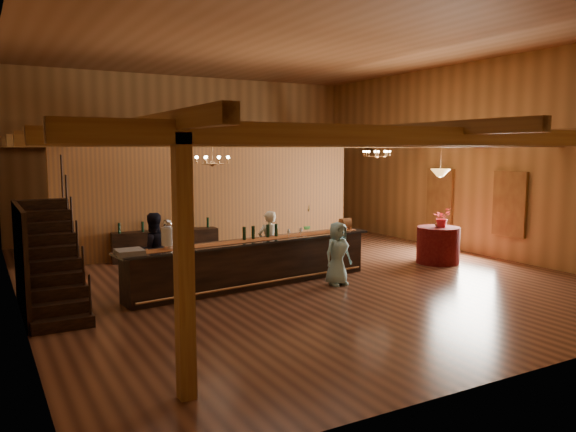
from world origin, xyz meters
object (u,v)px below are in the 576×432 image
bartender (269,244)px  tasting_bar (254,263)px  floor_plant (305,222)px  backbar_shelf (166,245)px  chandelier_right (377,153)px  staff_second (153,251)px  guest (338,253)px  raffle_drum (345,223)px  beverage_dispenser (168,235)px  round_table (438,245)px  pendant_lamp (440,173)px  chandelier_left (212,160)px

bartender → tasting_bar: bearing=44.1°
floor_plant → backbar_shelf: bearing=-173.3°
backbar_shelf → chandelier_right: bearing=-9.2°
chandelier_right → floor_plant: 3.33m
staff_second → guest: size_ratio=1.17×
raffle_drum → chandelier_right: bearing=38.9°
tasting_bar → staff_second: (-2.03, 0.80, 0.31)m
beverage_dispenser → round_table: size_ratio=0.54×
raffle_drum → pendant_lamp: (2.74, -0.38, 1.20)m
chandelier_left → bartender: 2.40m
tasting_bar → staff_second: bearing=151.6°
pendant_lamp → backbar_shelf: bearing=146.8°
tasting_bar → backbar_shelf: size_ratio=2.15×
chandelier_left → floor_plant: size_ratio=0.61×
chandelier_right → bartender: (-4.43, -1.61, -2.11)m
backbar_shelf → guest: bearing=-56.7°
round_table → chandelier_left: size_ratio=1.40×
raffle_drum → staff_second: staff_second is taller
chandelier_left → pendant_lamp: (5.94, -1.05, -0.37)m
beverage_dispenser → round_table: bearing=0.6°
bartender → chandelier_right: bearing=-159.8°
guest → chandelier_left: bearing=134.5°
raffle_drum → backbar_shelf: (-3.42, 3.66, -0.80)m
pendant_lamp → beverage_dispenser: bearing=-179.4°
staff_second → chandelier_left: bearing=-177.4°
chandelier_right → bartender: bearing=-160.0°
raffle_drum → backbar_shelf: raffle_drum is taller
raffle_drum → staff_second: 4.70m
chandelier_right → pendant_lamp: 2.49m
bartender → backbar_shelf: bearing=-64.2°
chandelier_right → guest: bearing=-138.2°
round_table → pendant_lamp: 1.92m
raffle_drum → pendant_lamp: pendant_lamp is taller
tasting_bar → beverage_dispenser: bearing=178.6°
round_table → chandelier_right: chandelier_right is taller
chandelier_right → tasting_bar: bearing=-155.8°
beverage_dispenser → chandelier_right: bearing=19.3°
chandelier_left → chandelier_right: bearing=13.5°
beverage_dispenser → floor_plant: beverage_dispenser is taller
beverage_dispenser → round_table: (7.36, 0.08, -0.83)m
pendant_lamp → round_table: bearing=0.0°
beverage_dispenser → chandelier_left: chandelier_left is taller
backbar_shelf → chandelier_right: 6.66m
backbar_shelf → chandelier_right: chandelier_right is taller
beverage_dispenser → pendant_lamp: 7.44m
backbar_shelf → raffle_drum: bearing=-41.1°
bartender → staff_second: bearing=-1.6°
chandelier_right → round_table: bearing=-85.5°
raffle_drum → staff_second: bearing=173.4°
chandelier_right → pendant_lamp: bearing=-85.5°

